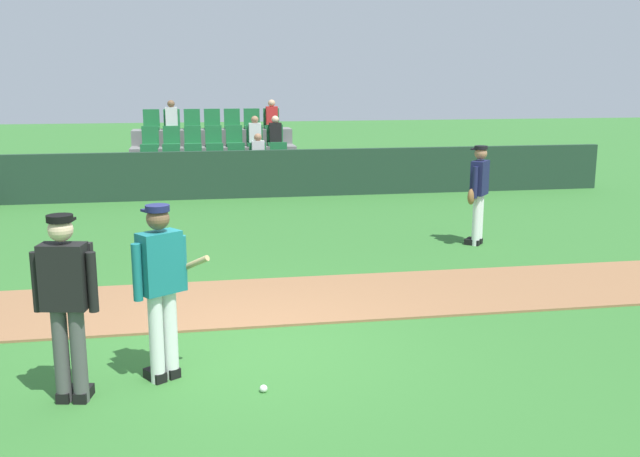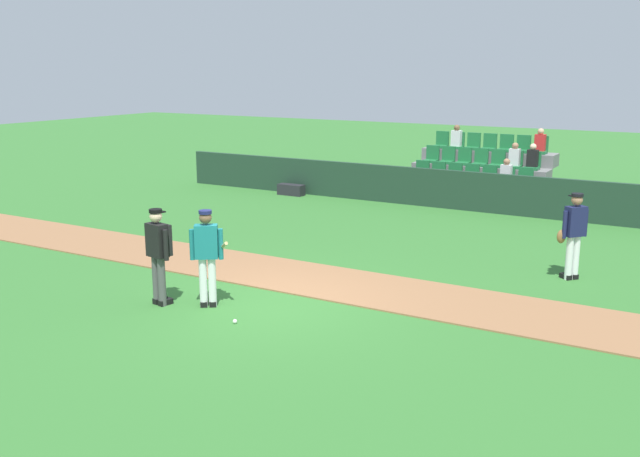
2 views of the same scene
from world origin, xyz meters
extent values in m
plane|color=#33702D|center=(0.00, 0.00, 0.00)|extent=(80.00, 80.00, 0.00)
cube|color=#936642|center=(0.00, 1.69, 0.01)|extent=(28.00, 2.04, 0.03)
cube|color=#1E3828|center=(0.00, 10.11, 0.58)|extent=(20.00, 0.16, 1.17)
cube|color=slate|center=(0.00, 11.98, 0.15)|extent=(4.45, 2.95, 0.30)
cube|color=slate|center=(0.00, 11.13, 0.50)|extent=(4.35, 0.85, 0.40)
cube|color=#1E6B38|center=(-1.65, 11.03, 0.75)|extent=(0.44, 0.40, 0.08)
cube|color=#1E6B38|center=(-1.65, 11.25, 1.00)|extent=(0.44, 0.08, 0.50)
cube|color=#1E6B38|center=(-1.10, 11.03, 0.75)|extent=(0.44, 0.40, 0.08)
cube|color=#1E6B38|center=(-1.10, 11.25, 1.00)|extent=(0.44, 0.08, 0.50)
cube|color=#1E6B38|center=(-0.55, 11.03, 0.75)|extent=(0.44, 0.40, 0.08)
cube|color=#1E6B38|center=(-0.55, 11.25, 1.00)|extent=(0.44, 0.08, 0.50)
cube|color=#1E6B38|center=(0.00, 11.03, 0.75)|extent=(0.44, 0.40, 0.08)
cube|color=#1E6B38|center=(0.00, 11.25, 1.00)|extent=(0.44, 0.08, 0.50)
cube|color=#1E6B38|center=(0.55, 11.03, 0.75)|extent=(0.44, 0.40, 0.08)
cube|color=#1E6B38|center=(0.55, 11.25, 1.00)|extent=(0.44, 0.08, 0.50)
cube|color=#1E6B38|center=(1.10, 11.03, 0.75)|extent=(0.44, 0.40, 0.08)
cube|color=#1E6B38|center=(1.10, 11.25, 1.00)|extent=(0.44, 0.08, 0.50)
cube|color=silver|center=(1.10, 11.08, 1.05)|extent=(0.32, 0.22, 0.52)
sphere|color=#9E7051|center=(1.10, 11.08, 1.40)|extent=(0.20, 0.20, 0.20)
cube|color=#1E6B38|center=(1.65, 11.03, 0.75)|extent=(0.44, 0.40, 0.08)
cube|color=#1E6B38|center=(1.65, 11.25, 1.00)|extent=(0.44, 0.08, 0.50)
cube|color=slate|center=(0.00, 11.98, 0.90)|extent=(4.35, 0.85, 0.40)
cube|color=#1E6B38|center=(-1.65, 11.88, 1.15)|extent=(0.44, 0.40, 0.08)
cube|color=#1E6B38|center=(-1.65, 12.10, 1.40)|extent=(0.44, 0.08, 0.50)
cube|color=#1E6B38|center=(-1.10, 11.88, 1.15)|extent=(0.44, 0.40, 0.08)
cube|color=#1E6B38|center=(-1.10, 12.10, 1.40)|extent=(0.44, 0.08, 0.50)
cube|color=#1E6B38|center=(-0.55, 11.88, 1.15)|extent=(0.44, 0.40, 0.08)
cube|color=#1E6B38|center=(-0.55, 12.10, 1.40)|extent=(0.44, 0.08, 0.50)
cube|color=#1E6B38|center=(0.00, 11.88, 1.15)|extent=(0.44, 0.40, 0.08)
cube|color=#1E6B38|center=(0.00, 12.10, 1.40)|extent=(0.44, 0.08, 0.50)
cube|color=#1E6B38|center=(0.55, 11.88, 1.15)|extent=(0.44, 0.40, 0.08)
cube|color=#1E6B38|center=(0.55, 12.10, 1.40)|extent=(0.44, 0.08, 0.50)
cube|color=#1E6B38|center=(1.10, 11.88, 1.15)|extent=(0.44, 0.40, 0.08)
cube|color=#1E6B38|center=(1.10, 12.10, 1.40)|extent=(0.44, 0.08, 0.50)
cube|color=silver|center=(1.10, 11.93, 1.45)|extent=(0.32, 0.22, 0.52)
sphere|color=#9E7051|center=(1.10, 11.93, 1.80)|extent=(0.20, 0.20, 0.20)
cube|color=#1E6B38|center=(1.65, 11.88, 1.15)|extent=(0.44, 0.40, 0.08)
cube|color=#1E6B38|center=(1.65, 12.10, 1.40)|extent=(0.44, 0.08, 0.50)
cube|color=black|center=(1.65, 11.93, 1.45)|extent=(0.32, 0.22, 0.52)
sphere|color=beige|center=(1.65, 11.93, 1.80)|extent=(0.20, 0.20, 0.20)
cube|color=slate|center=(0.00, 12.83, 1.30)|extent=(4.35, 0.85, 0.40)
cube|color=#1E6B38|center=(-1.65, 12.73, 1.55)|extent=(0.44, 0.40, 0.08)
cube|color=#1E6B38|center=(-1.65, 12.95, 1.80)|extent=(0.44, 0.08, 0.50)
cube|color=#1E6B38|center=(-1.10, 12.73, 1.55)|extent=(0.44, 0.40, 0.08)
cube|color=#1E6B38|center=(-1.10, 12.95, 1.80)|extent=(0.44, 0.08, 0.50)
cube|color=silver|center=(-1.10, 12.78, 1.85)|extent=(0.32, 0.22, 0.52)
sphere|color=brown|center=(-1.10, 12.78, 2.20)|extent=(0.20, 0.20, 0.20)
cube|color=#1E6B38|center=(-0.55, 12.73, 1.55)|extent=(0.44, 0.40, 0.08)
cube|color=#1E6B38|center=(-0.55, 12.95, 1.80)|extent=(0.44, 0.08, 0.50)
cube|color=#1E6B38|center=(0.00, 12.73, 1.55)|extent=(0.44, 0.40, 0.08)
cube|color=#1E6B38|center=(0.00, 12.95, 1.80)|extent=(0.44, 0.08, 0.50)
cube|color=#1E6B38|center=(0.55, 12.73, 1.55)|extent=(0.44, 0.40, 0.08)
cube|color=#1E6B38|center=(0.55, 12.95, 1.80)|extent=(0.44, 0.08, 0.50)
cube|color=#1E6B38|center=(1.10, 12.73, 1.55)|extent=(0.44, 0.40, 0.08)
cube|color=#1E6B38|center=(1.10, 12.95, 1.80)|extent=(0.44, 0.08, 0.50)
cube|color=#1E6B38|center=(1.65, 12.73, 1.55)|extent=(0.44, 0.40, 0.08)
cube|color=#1E6B38|center=(1.65, 12.95, 1.80)|extent=(0.44, 0.08, 0.50)
cube|color=red|center=(1.65, 12.78, 1.85)|extent=(0.32, 0.22, 0.52)
sphere|color=tan|center=(1.65, 12.78, 2.20)|extent=(0.20, 0.20, 0.20)
cylinder|color=white|center=(-0.96, -0.69, 0.45)|extent=(0.14, 0.14, 0.90)
cylinder|color=white|center=(-0.83, -0.60, 0.45)|extent=(0.14, 0.14, 0.90)
cube|color=black|center=(-0.99, -0.64, 0.05)|extent=(0.25, 0.28, 0.10)
cube|color=black|center=(-0.86, -0.55, 0.05)|extent=(0.25, 0.28, 0.10)
cube|color=#197075|center=(-0.89, -0.65, 1.20)|extent=(0.45, 0.41, 0.60)
cylinder|color=#197075|center=(-1.10, -0.79, 1.15)|extent=(0.09, 0.09, 0.55)
cylinder|color=#197075|center=(-0.69, -0.51, 1.15)|extent=(0.09, 0.09, 0.55)
sphere|color=brown|center=(-0.89, -0.65, 1.63)|extent=(0.22, 0.22, 0.22)
cylinder|color=#191E4C|center=(-0.89, -0.65, 1.73)|extent=(0.23, 0.23, 0.06)
cube|color=#191E4C|center=(-0.95, -0.56, 1.70)|extent=(0.22, 0.20, 0.02)
cylinder|color=tan|center=(-0.74, -0.42, 1.05)|extent=(0.66, 0.54, 0.41)
cylinder|color=#4C4C4C|center=(-1.79, -0.99, 0.45)|extent=(0.14, 0.14, 0.90)
cylinder|color=#4C4C4C|center=(-1.64, -1.02, 0.45)|extent=(0.14, 0.14, 0.90)
cube|color=black|center=(-1.78, -0.93, 0.05)|extent=(0.17, 0.28, 0.10)
cube|color=black|center=(-1.62, -0.96, 0.05)|extent=(0.17, 0.28, 0.10)
cube|color=black|center=(-1.71, -1.00, 1.20)|extent=(0.43, 0.29, 0.60)
cylinder|color=black|center=(-1.96, -0.95, 1.15)|extent=(0.09, 0.09, 0.55)
cylinder|color=black|center=(-1.47, -1.05, 1.15)|extent=(0.09, 0.09, 0.55)
sphere|color=beige|center=(-1.71, -1.00, 1.63)|extent=(0.22, 0.22, 0.22)
cylinder|color=black|center=(-1.71, -1.00, 1.73)|extent=(0.23, 0.23, 0.06)
cube|color=black|center=(-1.70, -0.90, 1.70)|extent=(0.20, 0.15, 0.02)
cube|color=black|center=(-1.69, -0.88, 1.20)|extent=(0.45, 0.16, 0.56)
cylinder|color=white|center=(4.33, 4.29, 0.45)|extent=(0.14, 0.14, 0.90)
cylinder|color=white|center=(4.44, 4.42, 0.45)|extent=(0.14, 0.14, 0.90)
cube|color=black|center=(4.29, 4.33, 0.05)|extent=(0.28, 0.26, 0.10)
cube|color=black|center=(4.39, 4.46, 0.05)|extent=(0.28, 0.26, 0.10)
cube|color=#191E47|center=(4.39, 4.36, 1.20)|extent=(0.43, 0.45, 0.60)
cylinder|color=#191E47|center=(4.22, 4.16, 1.15)|extent=(0.09, 0.09, 0.55)
cylinder|color=#191E47|center=(4.55, 4.55, 1.15)|extent=(0.09, 0.09, 0.55)
sphere|color=#9E7051|center=(4.39, 4.36, 1.63)|extent=(0.22, 0.22, 0.22)
cylinder|color=black|center=(4.39, 4.36, 1.73)|extent=(0.23, 0.23, 0.06)
cube|color=black|center=(4.31, 4.42, 1.70)|extent=(0.21, 0.22, 0.02)
ellipsoid|color=brown|center=(4.17, 4.18, 0.90)|extent=(0.22, 0.23, 0.28)
sphere|color=white|center=(0.04, -1.11, 0.04)|extent=(0.07, 0.07, 0.07)
camera|label=1|loc=(-0.53, -7.49, 2.96)|focal=40.47mm
camera|label=2|loc=(6.94, -10.18, 4.22)|focal=40.13mm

